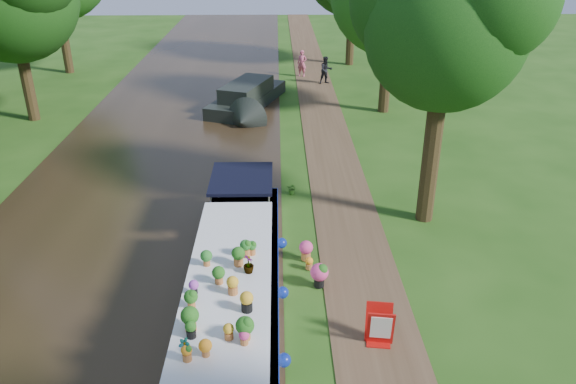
{
  "coord_description": "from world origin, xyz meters",
  "views": [
    {
      "loc": [
        -1.13,
        -13.63,
        9.03
      ],
      "look_at": [
        -0.81,
        2.47,
        1.3
      ],
      "focal_mm": 35.0,
      "sensor_mm": 36.0,
      "label": 1
    }
  ],
  "objects_px": {
    "sandwich_board": "(380,327)",
    "pedestrian_pink": "(302,63)",
    "plant_boat": "(231,310)",
    "pedestrian_dark": "(326,70)",
    "second_boat": "(247,98)"
  },
  "relations": [
    {
      "from": "plant_boat",
      "to": "pedestrian_dark",
      "type": "height_order",
      "value": "plant_boat"
    },
    {
      "from": "second_boat",
      "to": "pedestrian_pink",
      "type": "xyz_separation_m",
      "value": [
        3.25,
        6.85,
        0.28
      ]
    },
    {
      "from": "plant_boat",
      "to": "second_boat",
      "type": "height_order",
      "value": "plant_boat"
    },
    {
      "from": "second_boat",
      "to": "pedestrian_dark",
      "type": "distance_m",
      "value": 6.8
    },
    {
      "from": "pedestrian_pink",
      "to": "plant_boat",
      "type": "bearing_deg",
      "value": -77.67
    },
    {
      "from": "second_boat",
      "to": "sandwich_board",
      "type": "relative_size",
      "value": 7.84
    },
    {
      "from": "plant_boat",
      "to": "sandwich_board",
      "type": "xyz_separation_m",
      "value": [
        3.48,
        -0.22,
        -0.37
      ]
    },
    {
      "from": "sandwich_board",
      "to": "pedestrian_dark",
      "type": "xyz_separation_m",
      "value": [
        0.67,
        23.89,
        0.38
      ]
    },
    {
      "from": "second_boat",
      "to": "sandwich_board",
      "type": "xyz_separation_m",
      "value": [
        3.98,
        -18.94,
        -0.1
      ]
    },
    {
      "from": "sandwich_board",
      "to": "pedestrian_pink",
      "type": "bearing_deg",
      "value": 99.41
    },
    {
      "from": "sandwich_board",
      "to": "pedestrian_pink",
      "type": "distance_m",
      "value": 25.8
    },
    {
      "from": "pedestrian_pink",
      "to": "pedestrian_dark",
      "type": "height_order",
      "value": "pedestrian_dark"
    },
    {
      "from": "second_boat",
      "to": "sandwich_board",
      "type": "height_order",
      "value": "second_boat"
    },
    {
      "from": "sandwich_board",
      "to": "pedestrian_pink",
      "type": "height_order",
      "value": "pedestrian_pink"
    },
    {
      "from": "plant_boat",
      "to": "sandwich_board",
      "type": "relative_size",
      "value": 13.5
    }
  ]
}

